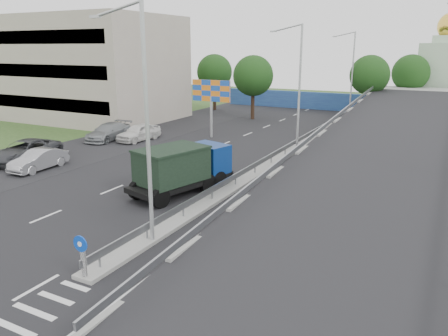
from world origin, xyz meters
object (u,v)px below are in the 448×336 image
Objects in this scene: dump_truck at (183,167)px; parked_car_e at (139,132)px; parked_car_b at (39,160)px; lamp_post_near at (143,114)px; billboard at (211,94)px; lamp_post_far at (351,70)px; parked_car_c at (25,151)px; lamp_post_mid at (297,81)px; church at (446,71)px; sign_bollard at (83,256)px; parked_car_d at (108,132)px.

dump_truck is 1.49× the size of parked_car_e.
parked_car_e is at bearing 87.27° from parked_car_b.
billboard is (-9.11, 22.00, -1.62)m from lamp_post_near.
billboard is at bearing -116.84° from lamp_post_far.
parked_car_c reaches higher than parked_car_e.
lamp_post_near is 20.00m from lamp_post_mid.
church is at bearing 51.75° from parked_car_c.
sign_bollard is 0.30× the size of billboard.
dump_truck is (-2.45, -13.39, -4.20)m from lamp_post_mid.
lamp_post_mid reaches higher than parked_car_d.
lamp_post_mid is at bearing -12.38° from billboard.
lamp_post_near is at bearing -90.00° from lamp_post_mid.
billboard is (-19.00, -32.00, -1.12)m from church.
parked_car_b is (-14.38, 6.16, -5.08)m from lamp_post_near.
billboard is 1.17× the size of parked_car_e.
lamp_post_mid reaches higher than parked_car_b.
billboard is at bearing 112.49° from lamp_post_near.
lamp_post_far is at bearing 90.00° from lamp_post_mid.
lamp_post_far is at bearing 48.22° from parked_car_d.
parked_car_d is at bearing 161.74° from dump_truck.
lamp_post_mid is 18.19m from parked_car_d.
billboard is at bearing 109.21° from sign_bollard.
lamp_post_near is 1.87× the size of parked_car_d.
sign_bollard is at bearing -61.85° from dump_truck.
parked_car_c reaches higher than parked_car_b.
lamp_post_far is 37.12m from parked_car_b.
parked_car_b is at bearing 145.01° from sign_bollard.
billboard is 0.93× the size of parked_car_c.
parked_car_d is at bearing -152.97° from parked_car_e.
sign_bollard is 17.42m from parked_car_b.
sign_bollard is 0.36× the size of parked_car_e.
church is (9.89, 54.00, -0.50)m from lamp_post_near.
lamp_post_mid reaches higher than sign_bollard.
lamp_post_mid is 1.71× the size of parked_car_c.
billboard reaches higher than parked_car_e.
lamp_post_near is at bearing -100.38° from church.
parked_car_b is at bearing -108.39° from billboard.
church is (9.89, 14.00, -0.50)m from lamp_post_far.
billboard is 1.02× the size of parked_car_d.
parked_car_e is (-14.38, -2.50, -5.01)m from lamp_post_mid.
billboard is 17.09m from parked_car_c.
lamp_post_near is at bearing -25.96° from parked_car_b.
lamp_post_far is at bearing 62.65° from parked_car_e.
lamp_post_near is 54.90m from church.
church is at bearing 79.62° from lamp_post_near.
parked_car_d is (-8.00, -5.59, -3.40)m from billboard.
lamp_post_far is 20.24m from billboard.
dump_truck is (-2.34, 10.43, 0.57)m from sign_bollard.
parked_car_e is (-0.01, 11.34, 0.07)m from parked_car_b.
church is 49.11m from dump_truck.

